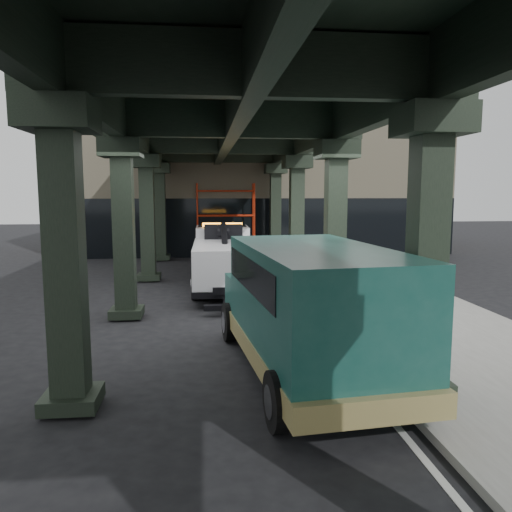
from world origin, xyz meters
TOP-DOWN VIEW (x-y plane):
  - ground at (0.00, 0.00)m, footprint 90.00×90.00m
  - sidewalk at (4.50, 2.00)m, footprint 5.00×40.00m
  - lane_stripe at (1.70, 2.00)m, footprint 0.12×38.00m
  - viaduct at (-0.40, 2.00)m, footprint 7.40×32.00m
  - building at (2.00, 20.00)m, footprint 22.00×10.00m
  - scaffolding at (0.00, 14.64)m, footprint 3.08×0.88m
  - tow_truck at (-0.46, 6.26)m, footprint 2.35×7.51m
  - towed_van at (0.78, -2.97)m, footprint 3.09×6.57m

SIDE VIEW (x-z plane):
  - ground at x=0.00m, z-range 0.00..0.00m
  - lane_stripe at x=1.70m, z-range 0.00..0.01m
  - sidewalk at x=4.50m, z-range 0.00..0.15m
  - tow_truck at x=-0.46m, z-range -0.03..2.42m
  - towed_van at x=0.78m, z-range 0.10..2.68m
  - scaffolding at x=0.00m, z-range 0.11..4.11m
  - building at x=2.00m, z-range 0.00..8.00m
  - viaduct at x=-0.40m, z-range 2.26..8.66m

